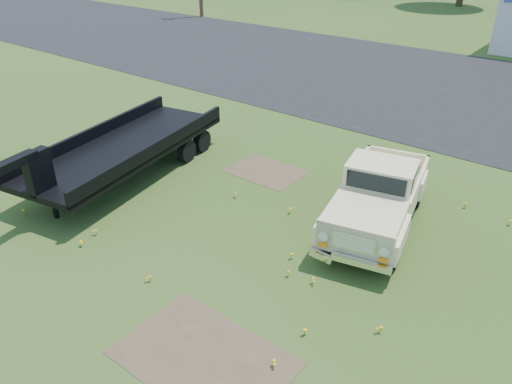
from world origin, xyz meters
TOP-DOWN VIEW (x-y plane):
  - ground at (0.00, 0.00)m, footprint 140.00×140.00m
  - asphalt_lot at (0.00, 15.00)m, footprint 90.00×14.00m
  - dirt_patch_a at (1.50, -3.00)m, footprint 3.00×2.00m
  - dirt_patch_b at (-2.00, 3.50)m, footprint 2.20×1.60m
  - vintage_pickup_truck at (1.95, 2.74)m, footprint 2.86×5.08m
  - flatbed_trailer at (-5.15, 0.85)m, footprint 3.72×7.64m

SIDE VIEW (x-z plane):
  - ground at x=0.00m, z-range 0.00..0.00m
  - asphalt_lot at x=0.00m, z-range -0.01..0.01m
  - dirt_patch_a at x=1.50m, z-range -0.01..0.01m
  - dirt_patch_b at x=-2.00m, z-range -0.01..0.01m
  - vintage_pickup_truck at x=1.95m, z-range 0.00..1.74m
  - flatbed_trailer at x=-5.15m, z-range 0.00..2.00m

